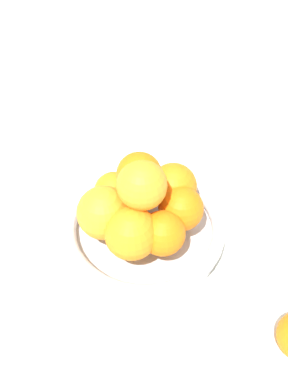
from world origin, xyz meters
The scene contains 3 objects.
ground_plane centered at (0.00, 0.00, 0.00)m, with size 4.00×4.00×0.00m, color silver.
fruit_bowl centered at (0.00, 0.00, 0.02)m, with size 0.27×0.27×0.04m.
orange_pile centered at (0.00, 0.00, 0.09)m, with size 0.20×0.18×0.13m.
Camera 1 is at (0.25, 0.30, 0.52)m, focal length 35.00 mm.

